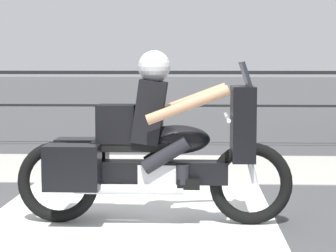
% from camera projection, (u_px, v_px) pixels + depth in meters
% --- Properties ---
extents(ground_plane, '(120.00, 120.00, 0.00)m').
position_uv_depth(ground_plane, '(126.00, 231.00, 5.69)').
color(ground_plane, '#424244').
extents(sidewalk_band, '(44.00, 2.40, 0.01)m').
position_uv_depth(sidewalk_band, '(153.00, 167.00, 9.07)').
color(sidewalk_band, '#A8A59E').
rests_on(sidewalk_band, ground).
extents(crosswalk_band, '(2.69, 6.00, 0.01)m').
position_uv_depth(crosswalk_band, '(123.00, 236.00, 5.49)').
color(crosswalk_band, silver).
rests_on(crosswalk_band, ground).
extents(fence_railing, '(36.00, 0.05, 1.32)m').
position_uv_depth(fence_railing, '(162.00, 87.00, 11.11)').
color(fence_railing, black).
rests_on(fence_railing, ground).
extents(motorcycle, '(2.49, 0.76, 1.56)m').
position_uv_depth(motorcycle, '(152.00, 148.00, 5.88)').
color(motorcycle, black).
rests_on(motorcycle, ground).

